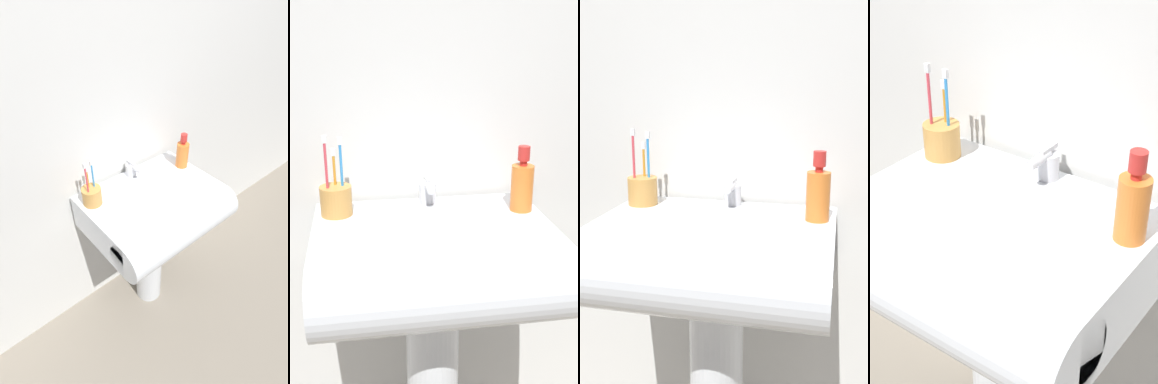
% 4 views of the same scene
% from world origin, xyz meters
% --- Properties ---
extents(wall_back, '(5.00, 0.05, 2.40)m').
position_xyz_m(wall_back, '(0.00, 0.24, 1.20)').
color(wall_back, silver).
rests_on(wall_back, ground).
extents(sink_pedestal, '(0.15, 0.15, 0.65)m').
position_xyz_m(sink_pedestal, '(0.00, 0.00, 0.32)').
color(sink_pedestal, white).
rests_on(sink_pedestal, ground).
extents(sink_basin, '(0.61, 0.48, 0.17)m').
position_xyz_m(sink_basin, '(0.00, -0.06, 0.73)').
color(sink_basin, white).
rests_on(sink_basin, sink_pedestal).
extents(faucet, '(0.05, 0.10, 0.08)m').
position_xyz_m(faucet, '(0.01, 0.15, 0.86)').
color(faucet, silver).
rests_on(faucet, sink_basin).
extents(toothbrush_cup, '(0.08, 0.08, 0.22)m').
position_xyz_m(toothbrush_cup, '(-0.24, 0.10, 0.86)').
color(toothbrush_cup, '#D19347').
rests_on(toothbrush_cup, sink_basin).
extents(soap_bottle, '(0.06, 0.06, 0.18)m').
position_xyz_m(soap_bottle, '(0.26, 0.05, 0.89)').
color(soap_bottle, orange).
rests_on(soap_bottle, sink_basin).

